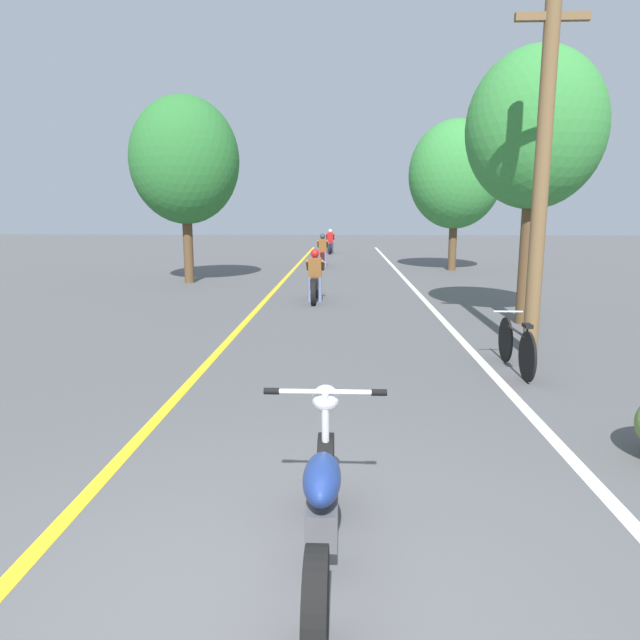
{
  "coord_description": "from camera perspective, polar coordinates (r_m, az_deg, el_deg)",
  "views": [
    {
      "loc": [
        0.39,
        -2.88,
        2.26
      ],
      "look_at": [
        0.08,
        4.42,
        0.9
      ],
      "focal_mm": 32.0,
      "sensor_mm": 36.0,
      "label": 1
    }
  ],
  "objects": [
    {
      "name": "bicycle_parked",
      "position": [
        8.77,
        19.01,
        -2.47
      ],
      "size": [
        0.44,
        1.77,
        0.81
      ],
      "color": "black",
      "rests_on": "ground"
    },
    {
      "name": "ground_plane",
      "position": [
        3.68,
        -4.63,
        -27.4
      ],
      "size": [
        120.0,
        120.0,
        0.0
      ],
      "primitive_type": "plane",
      "color": "#515154"
    },
    {
      "name": "motorcycle_foreground",
      "position": [
        3.82,
        0.23,
        -18.03
      ],
      "size": [
        0.88,
        2.14,
        1.04
      ],
      "color": "black",
      "rests_on": "ground"
    },
    {
      "name": "motorcycle_rider_mid",
      "position": [
        25.01,
        0.26,
        6.61
      ],
      "size": [
        0.5,
        2.13,
        1.42
      ],
      "color": "black",
      "rests_on": "ground"
    },
    {
      "name": "roadside_tree_right_far",
      "position": [
        23.9,
        13.39,
        13.95
      ],
      "size": [
        3.69,
        3.32,
        5.92
      ],
      "color": "#513A23",
      "rests_on": "ground"
    },
    {
      "name": "roadside_tree_right_near",
      "position": [
        12.63,
        20.73,
        17.3
      ],
      "size": [
        2.73,
        2.46,
        5.49
      ],
      "color": "#513A23",
      "rests_on": "ground"
    },
    {
      "name": "lane_stripe_edge",
      "position": [
        15.62,
        10.3,
        2.08
      ],
      "size": [
        0.14,
        48.0,
        0.01
      ],
      "primitive_type": "cube",
      "color": "white",
      "rests_on": "ground"
    },
    {
      "name": "roadside_tree_left",
      "position": [
        19.55,
        -13.39,
        15.22
      ],
      "size": [
        3.52,
        3.17,
        5.99
      ],
      "color": "#513A23",
      "rests_on": "ground"
    },
    {
      "name": "motorcycle_rider_lead",
      "position": [
        14.94,
        -0.51,
        3.86
      ],
      "size": [
        0.5,
        2.0,
        1.37
      ],
      "color": "black",
      "rests_on": "ground"
    },
    {
      "name": "utility_pole",
      "position": [
        9.77,
        21.33,
        13.93
      ],
      "size": [
        1.1,
        0.24,
        5.74
      ],
      "color": "brown",
      "rests_on": "ground"
    },
    {
      "name": "motorcycle_rider_far",
      "position": [
        33.27,
        1.03,
        7.57
      ],
      "size": [
        0.5,
        2.1,
        1.4
      ],
      "color": "black",
      "rests_on": "ground"
    },
    {
      "name": "lane_stripe_center",
      "position": [
        15.61,
        -5.29,
        2.2
      ],
      "size": [
        0.14,
        48.0,
        0.01
      ],
      "primitive_type": "cube",
      "color": "yellow",
      "rests_on": "ground"
    }
  ]
}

